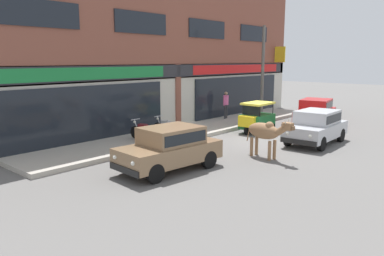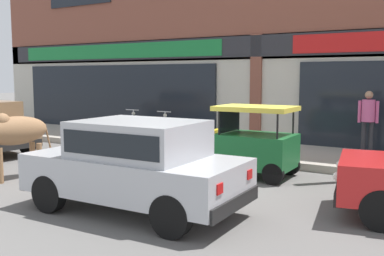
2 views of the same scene
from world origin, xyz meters
name	(u,v)px [view 2 (image 2 of 2)]	position (x,y,z in m)	size (l,w,h in m)	color
ground_plane	(159,177)	(0.00, 0.00, 0.00)	(90.00, 90.00, 0.00)	#605E5B
sidewalk	(235,149)	(0.00, 3.63, 0.09)	(19.00, 2.86, 0.18)	#A8A093
shop_building	(261,7)	(0.01, 5.32, 4.22)	(23.00, 1.40, 8.88)	brown
cow	(11,132)	(-2.48, -1.78, 1.01)	(0.77, 2.14, 1.61)	#936B47
car_0	(136,161)	(1.14, -2.18, 0.81)	(3.65, 1.70, 1.46)	black
auto_rickshaw	(250,146)	(1.59, 1.13, 0.66)	(2.00, 1.20, 1.52)	black
motorcycle_0	(121,126)	(-3.90, 3.31, 0.56)	(0.52, 1.81, 0.88)	black
motorcycle_1	(153,129)	(-2.59, 3.24, 0.56)	(0.52, 1.81, 0.88)	black
pedestrian	(368,115)	(3.39, 4.36, 1.16)	(0.50, 0.32, 1.60)	#2D2D33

